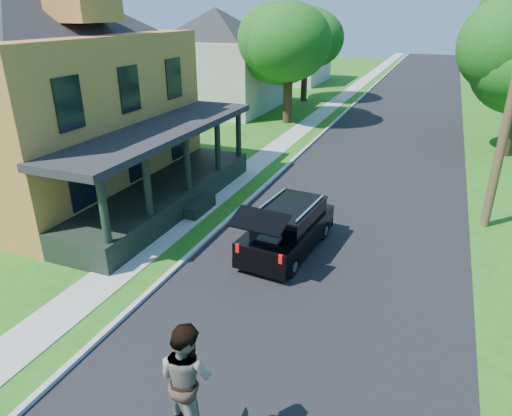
% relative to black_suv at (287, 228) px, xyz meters
% --- Properties ---
extents(ground, '(140.00, 140.00, 0.00)m').
position_rel_black_suv_xyz_m(ground, '(1.40, -4.41, -0.77)').
color(ground, '#295D12').
rests_on(ground, ground).
extents(street, '(8.00, 120.00, 0.02)m').
position_rel_black_suv_xyz_m(street, '(1.40, 15.59, -0.77)').
color(street, black).
rests_on(street, ground).
extents(curb, '(0.15, 120.00, 0.12)m').
position_rel_black_suv_xyz_m(curb, '(-2.65, 15.59, -0.77)').
color(curb, '#AEADA8').
rests_on(curb, ground).
extents(sidewalk, '(1.30, 120.00, 0.03)m').
position_rel_black_suv_xyz_m(sidewalk, '(-4.20, 15.59, -0.77)').
color(sidewalk, '#9D9F96').
rests_on(sidewalk, ground).
extents(front_walk, '(6.50, 1.20, 0.03)m').
position_rel_black_suv_xyz_m(front_walk, '(-8.10, 1.59, -0.77)').
color(front_walk, '#9D9F96').
rests_on(front_walk, ground).
extents(main_house, '(15.56, 15.56, 10.10)m').
position_rel_black_suv_xyz_m(main_house, '(-11.40, 1.58, 4.15)').
color(main_house, '#B98136').
rests_on(main_house, ground).
extents(neighbor_house_mid, '(12.78, 12.78, 8.30)m').
position_rel_black_suv_xyz_m(neighbor_house_mid, '(-12.10, 19.59, 3.42)').
color(neighbor_house_mid, beige).
rests_on(neighbor_house_mid, ground).
extents(neighbor_house_far, '(12.78, 12.78, 8.30)m').
position_rel_black_suv_xyz_m(neighbor_house_far, '(-12.10, 35.59, 3.42)').
color(neighbor_house_far, beige).
rests_on(neighbor_house_far, ground).
extents(black_suv, '(2.04, 4.46, 2.02)m').
position_rel_black_suv_xyz_m(black_suv, '(0.00, 0.00, 0.00)').
color(black_suv, black).
rests_on(black_suv, ground).
extents(skateboarder, '(1.15, 1.00, 2.01)m').
position_rel_black_suv_xyz_m(skateboarder, '(0.75, -7.41, 0.88)').
color(skateboarder, black).
rests_on(skateboarder, ground).
extents(tree_left_mid, '(5.79, 5.58, 8.70)m').
position_rel_black_suv_xyz_m(tree_left_mid, '(-5.71, 17.11, 4.96)').
color(tree_left_mid, black).
rests_on(tree_left_mid, ground).
extents(tree_left_far, '(6.36, 6.44, 7.95)m').
position_rel_black_suv_xyz_m(tree_left_far, '(-6.95, 25.21, 4.17)').
color(tree_left_far, black).
rests_on(tree_left_far, ground).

